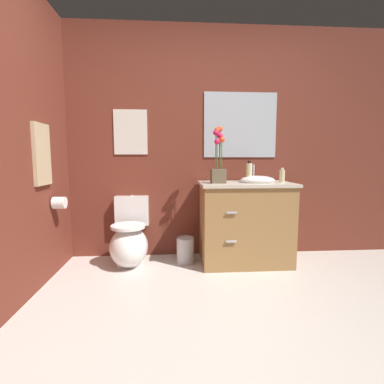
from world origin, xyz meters
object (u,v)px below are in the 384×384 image
toilet (130,241)px  lotion_bottle (249,172)px  flower_vase (218,164)px  toilet_paper_roll (59,203)px  vanity_cabinet (245,222)px  trash_bin (185,250)px  soap_bottle (282,176)px  wall_mirror (240,125)px  hanging_towel (42,154)px  wall_poster (131,132)px

toilet → lotion_bottle: lotion_bottle is taller
flower_vase → toilet_paper_roll: flower_vase is taller
toilet → toilet_paper_roll: toilet_paper_roll is taller
vanity_cabinet → trash_bin: bearing=177.2°
flower_vase → trash_bin: 0.95m
trash_bin → lotion_bottle: bearing=5.5°
flower_vase → soap_bottle: bearing=4.2°
wall_mirror → toilet_paper_roll: 2.01m
toilet → soap_bottle: soap_bottle is taller
soap_bottle → wall_mirror: bearing=141.5°
vanity_cabinet → soap_bottle: bearing=-0.5°
toilet → flower_vase: 1.20m
trash_bin → hanging_towel: 1.62m
trash_bin → toilet_paper_roll: size_ratio=2.47×
trash_bin → wall_mirror: (0.62, 0.26, 1.31)m
toilet → soap_bottle: size_ratio=4.64×
lotion_bottle → trash_bin: bearing=-174.5°
hanging_towel → vanity_cabinet: bearing=10.4°
toilet → lotion_bottle: size_ratio=3.16×
hanging_towel → lotion_bottle: bearing=12.9°
wall_mirror → vanity_cabinet: bearing=-89.5°
toilet → trash_bin: (0.57, 0.00, -0.11)m
vanity_cabinet → soap_bottle: (0.37, -0.00, 0.48)m
wall_mirror → hanging_towel: wall_mirror is taller
wall_poster → toilet_paper_roll: size_ratio=4.31×
trash_bin → toilet_paper_roll: bearing=-170.3°
wall_poster → hanging_towel: wall_poster is taller
toilet → lotion_bottle: (1.25, 0.07, 0.70)m
wall_poster → toilet_paper_roll: wall_poster is taller
wall_mirror → hanging_towel: (-1.85, -0.63, -0.33)m
flower_vase → wall_mirror: size_ratio=0.70×
lotion_bottle → wall_mirror: wall_mirror is taller
vanity_cabinet → flower_vase: 0.67m
lotion_bottle → wall_poster: size_ratio=0.46×
toilet → wall_mirror: wall_mirror is taller
flower_vase → soap_bottle: 0.68m
soap_bottle → wall_poster: wall_poster is taller
lotion_bottle → hanging_towel: hanging_towel is taller
toilet → wall_poster: bearing=90.0°
toilet → wall_poster: (0.00, 0.27, 1.12)m
flower_vase → hanging_towel: flower_vase is taller
lotion_bottle → toilet_paper_roll: (-1.85, -0.27, -0.26)m
wall_poster → toilet_paper_roll: (-0.60, -0.46, -0.69)m
lotion_bottle → hanging_towel: size_ratio=0.42×
vanity_cabinet → trash_bin: vanity_cabinet is taller
hanging_towel → soap_bottle: bearing=8.6°
toilet → toilet_paper_roll: size_ratio=6.27×
trash_bin → toilet_paper_roll: toilet_paper_roll is taller
lotion_bottle → wall_poster: 1.33m
wall_poster → lotion_bottle: bearing=-9.0°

